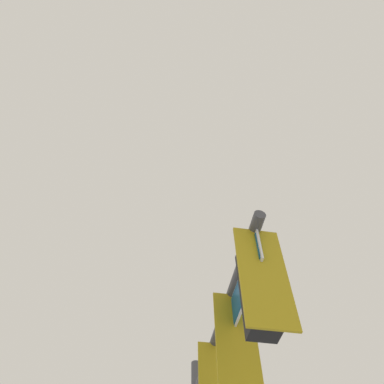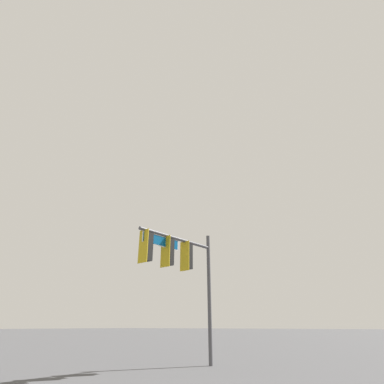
{
  "view_description": "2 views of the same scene",
  "coord_description": "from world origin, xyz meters",
  "views": [
    {
      "loc": [
        0.02,
        -7.98,
        1.81
      ],
      "look_at": [
        -3.82,
        -6.8,
        7.2
      ],
      "focal_mm": 35.0,
      "sensor_mm": 36.0,
      "label": 1
    },
    {
      "loc": [
        5.95,
        1.47,
        1.54
      ],
      "look_at": [
        -4.04,
        -5.07,
        6.9
      ],
      "focal_mm": 28.0,
      "sensor_mm": 36.0,
      "label": 2
    }
  ],
  "objects": []
}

